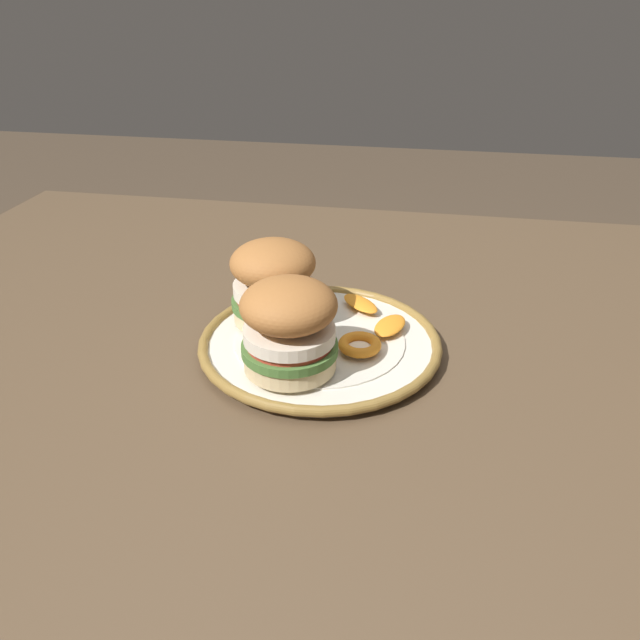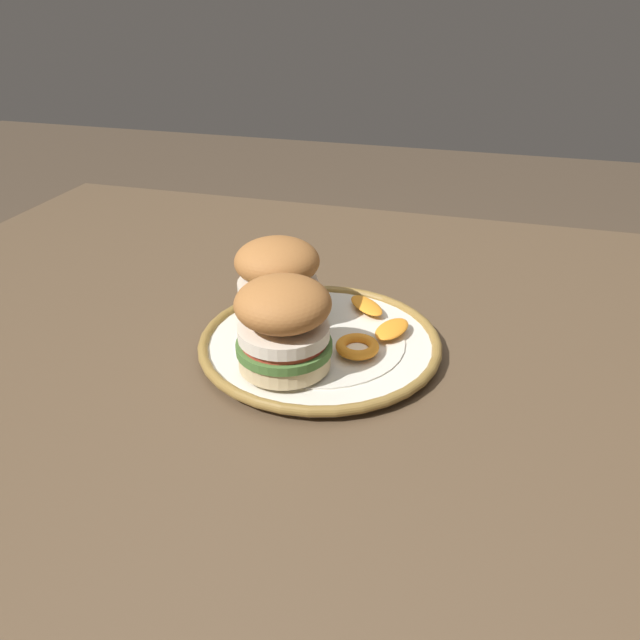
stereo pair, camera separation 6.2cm
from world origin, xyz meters
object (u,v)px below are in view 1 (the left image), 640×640
Objects in this scene: dinner_plate at (320,343)px; sandwich_half_left at (289,325)px; dining_table at (288,393)px; sandwich_half_right at (273,281)px.

sandwich_half_left reaches higher than dinner_plate.
sandwich_half_left reaches higher than dining_table.
sandwich_half_left is at bearing -74.48° from dining_table.
sandwich_half_right reaches higher than dinner_plate.
sandwich_half_left is (-0.02, -0.07, 0.06)m from dinner_plate.
dining_table is at bearing 145.13° from dinner_plate.
sandwich_half_left and sandwich_half_right have the same top height.
dinner_plate is 0.09m from sandwich_half_right.
dining_table is 9.36× the size of sandwich_half_left.
sandwich_half_left is at bearing -67.33° from sandwich_half_right.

